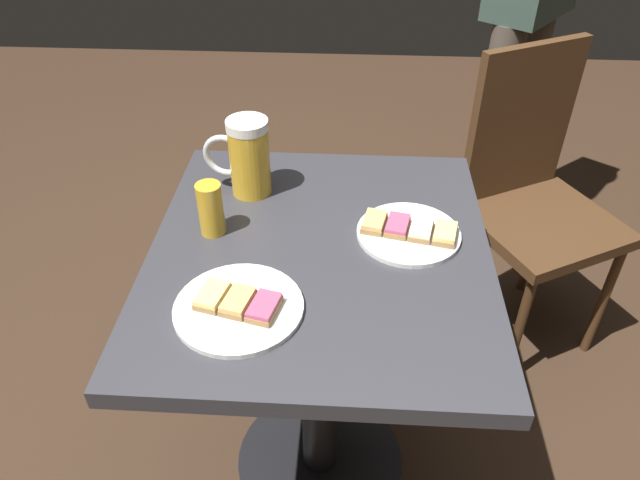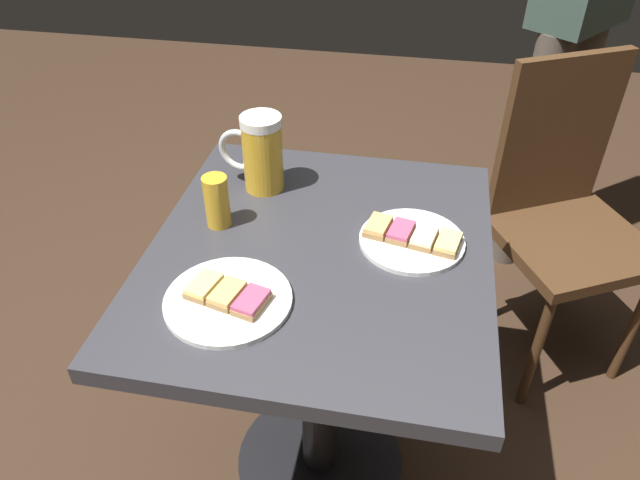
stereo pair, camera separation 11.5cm
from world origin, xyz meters
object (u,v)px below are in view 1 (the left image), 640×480
Objects in this scene: plate_near at (239,306)px; plate_far at (409,232)px; beer_mug at (247,157)px; cafe_chair at (532,189)px; beer_glass_small at (211,209)px.

plate_far is at bearing -142.94° from plate_near.
plate_far is 1.21× the size of beer_mug.
plate_near is 1.07m from cafe_chair.
cafe_chair is at bearing -152.69° from beer_mug.
beer_glass_small is at bearing 71.76° from beer_mug.
plate_near is at bearing 111.88° from beer_glass_small.
cafe_chair is (-0.80, -0.54, -0.27)m from beer_glass_small.
plate_near is 1.31× the size of beer_mug.
plate_far is 0.38m from beer_mug.
beer_glass_small is at bearing -68.12° from plate_near.
plate_near is at bearing 37.06° from plate_far.
beer_glass_small is 1.00m from cafe_chair.
cafe_chair is (-0.41, -0.53, -0.23)m from plate_far.
plate_far is (-0.30, -0.23, 0.00)m from plate_near.
plate_near is 0.24m from beer_glass_small.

